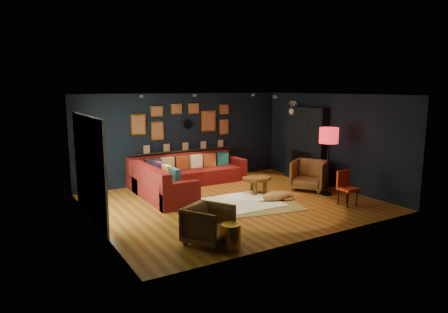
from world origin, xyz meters
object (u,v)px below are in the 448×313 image
coffee_table (257,180)px  orange_chair (346,185)px  pouf (173,187)px  armchair_right (309,174)px  sectional (179,178)px  armchair_left (208,223)px  floor_lamp (329,138)px  gold_stool (231,236)px  dog (276,194)px

coffee_table → orange_chair: 2.28m
pouf → armchair_right: armchair_right is taller
sectional → armchair_right: (3.06, -1.81, 0.13)m
armchair_left → floor_lamp: bearing=-12.2°
sectional → orange_chair: bearing=-50.0°
coffee_table → pouf: bearing=150.6°
armchair_right → armchair_left: bearing=-98.6°
coffee_table → armchair_right: (1.48, -0.39, 0.09)m
coffee_table → gold_stool: coffee_table is taller
armchair_right → dog: (-1.47, -0.44, -0.28)m
floor_lamp → dog: size_ratio=1.75×
pouf → armchair_left: 3.52m
orange_chair → floor_lamp: 1.39m
sectional → dog: 2.77m
coffee_table → sectional: bearing=138.1°
gold_stool → floor_lamp: floor_lamp is taller
coffee_table → armchair_left: armchair_left is taller
pouf → gold_stool: gold_stool is taller
armchair_left → armchair_right: armchair_right is taller
gold_stool → floor_lamp: (4.00, 1.73, 1.27)m
floor_lamp → sectional: bearing=142.1°
gold_stool → dog: gold_stool is taller
coffee_table → dog: 0.85m
armchair_right → dog: armchair_right is taller
floor_lamp → armchair_right: bearing=94.7°
coffee_table → pouf: coffee_table is taller
gold_stool → floor_lamp: 4.54m
gold_stool → coffee_table: bearing=47.8°
pouf → armchair_right: 3.70m
sectional → pouf: sectional is taller
pouf → armchair_right: size_ratio=0.54×
sectional → orange_chair: 4.37m
armchair_right → floor_lamp: floor_lamp is taller
armchair_left → armchair_right: size_ratio=0.86×
sectional → armchair_left: size_ratio=4.43×
sectional → armchair_left: sectional is taller
armchair_right → orange_chair: bearing=-43.3°
floor_lamp → dog: bearing=173.7°
orange_chair → pouf: bearing=136.3°
sectional → armchair_right: size_ratio=3.80×
coffee_table → floor_lamp: bearing=-33.2°
armchair_right → gold_stool: bearing=-93.0°
coffee_table → gold_stool: bearing=-132.2°
pouf → armchair_left: armchair_left is taller
orange_chair → dog: orange_chair is taller
dog → gold_stool: bearing=-130.6°
armchair_right → dog: bearing=-107.0°
pouf → floor_lamp: 4.22m
coffee_table → armchair_left: bearing=-139.1°
pouf → orange_chair: size_ratio=0.58×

